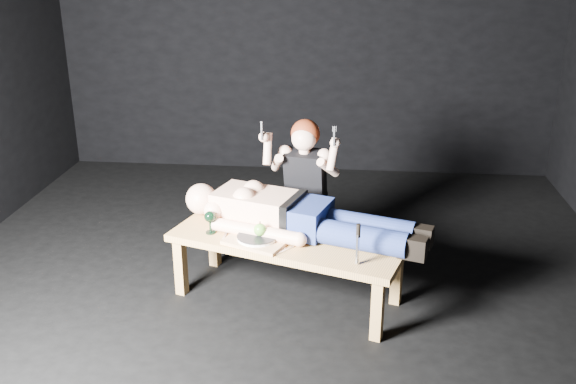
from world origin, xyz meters
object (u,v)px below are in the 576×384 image
at_px(serving_tray, 257,240).
at_px(goblet, 210,222).
at_px(carving_knife, 358,244).
at_px(lying_man, 301,212).
at_px(kneeling_woman, 308,188).
at_px(table, 287,268).

distance_m(serving_tray, goblet, 0.35).
bearing_deg(carving_knife, serving_tray, 176.93).
bearing_deg(serving_tray, lying_man, 34.29).
relative_size(lying_man, kneeling_woman, 1.43).
relative_size(serving_tray, goblet, 2.47).
distance_m(table, serving_tray, 0.31).
bearing_deg(kneeling_woman, carving_knife, -58.46).
bearing_deg(carving_knife, goblet, 177.79).
xyz_separation_m(lying_man, carving_knife, (0.37, -0.43, -0.01)).
relative_size(serving_tray, carving_knife, 1.46).
xyz_separation_m(table, serving_tray, (-0.19, -0.09, 0.24)).
height_order(table, goblet, goblet).
height_order(table, lying_man, lying_man).
height_order(serving_tray, goblet, goblet).
relative_size(table, goblet, 9.78).
relative_size(goblet, carving_knife, 0.59).
bearing_deg(table, kneeling_woman, 99.26).
bearing_deg(goblet, carving_knife, -20.13).
bearing_deg(carving_knife, table, 161.64).
relative_size(lying_man, carving_knife, 6.20).
distance_m(table, lying_man, 0.39).
distance_m(table, kneeling_woman, 0.70).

